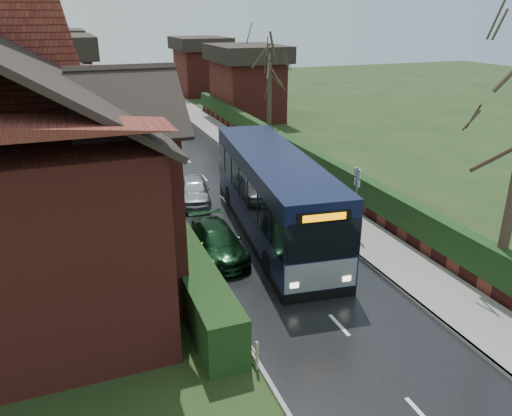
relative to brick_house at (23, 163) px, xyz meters
name	(u,v)px	position (x,y,z in m)	size (l,w,h in m)	color
ground	(310,294)	(8.73, -4.78, -4.38)	(140.00, 140.00, 0.00)	#30411B
road	(224,200)	(8.73, 5.22, -4.37)	(6.00, 100.00, 0.02)	black
pavement	(298,189)	(12.98, 5.22, -4.31)	(2.50, 100.00, 0.14)	slate
kerb_right	(278,192)	(11.78, 5.22, -4.31)	(0.12, 100.00, 0.14)	gray
kerb_left	(166,207)	(5.68, 5.22, -4.33)	(0.12, 100.00, 0.10)	gray
front_hedge	(169,234)	(4.83, 0.22, -3.58)	(1.20, 16.00, 1.60)	black
picket_fence	(187,239)	(5.58, 0.22, -3.93)	(0.10, 16.00, 0.90)	gray
right_wall_hedge	(324,170)	(14.53, 5.22, -3.36)	(0.60, 50.00, 1.80)	maroon
brick_house	(23,163)	(0.00, 0.00, 0.00)	(9.30, 14.60, 10.30)	maroon
bus	(274,195)	(9.53, 0.51, -2.60)	(4.06, 11.99, 3.57)	black
car_silver	(194,190)	(7.23, 5.52, -3.73)	(1.52, 3.77, 1.28)	#BCBBC1
car_green	(218,242)	(6.60, -0.78, -3.77)	(1.71, 4.20, 1.22)	black
car_distant	(148,92)	(10.73, 40.66, -3.79)	(1.24, 3.56, 1.17)	black
bus_stop_sign	(356,191)	(12.73, -0.97, -2.33)	(0.09, 0.47, 3.10)	slate
tree_right_far	(270,57)	(15.00, 14.36, 1.94)	(4.38, 4.38, 8.46)	#332A1E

